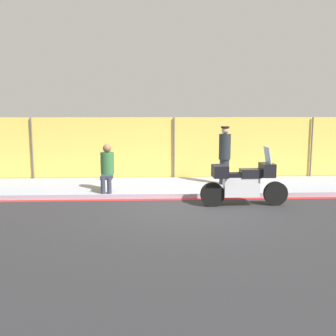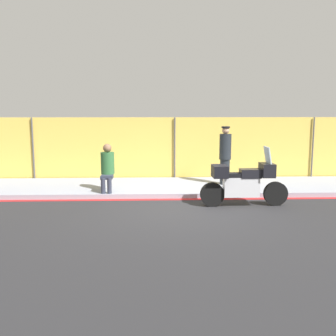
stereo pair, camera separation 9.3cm
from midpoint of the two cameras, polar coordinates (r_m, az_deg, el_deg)
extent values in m
plane|color=#262628|center=(9.66, 2.40, -5.98)|extent=(120.00, 120.00, 0.00)
cube|color=#8E93A3|center=(11.99, 1.51, -2.75)|extent=(34.68, 2.57, 0.13)
cube|color=red|center=(10.66, 1.97, -4.56)|extent=(34.68, 0.18, 0.01)
cube|color=gold|center=(13.19, 1.16, 2.72)|extent=(32.94, 0.08, 2.14)
cylinder|color=#4C4C51|center=(13.65, -18.80, 2.46)|extent=(0.05, 0.05, 2.14)
cylinder|color=#4C4C51|center=(13.09, 1.18, 2.68)|extent=(0.05, 0.05, 2.14)
cylinder|color=#4C4C51|center=(14.15, 20.43, 2.58)|extent=(0.05, 0.05, 2.14)
cylinder|color=black|center=(10.33, 15.59, -3.61)|extent=(0.61, 0.15, 0.61)
cylinder|color=black|center=(9.93, 6.70, -3.84)|extent=(0.61, 0.15, 0.61)
cube|color=silver|center=(10.04, 10.82, -2.69)|extent=(0.90, 0.30, 0.50)
cube|color=black|center=(10.04, 12.13, -0.76)|extent=(0.53, 0.32, 0.22)
cube|color=black|center=(9.96, 10.33, -1.01)|extent=(0.61, 0.29, 0.10)
cube|color=black|center=(10.14, 14.44, -0.29)|extent=(0.33, 0.48, 0.34)
cube|color=silver|center=(10.09, 14.52, 1.84)|extent=(0.11, 0.42, 0.42)
cube|color=black|center=(9.85, 7.78, -0.47)|extent=(0.37, 0.51, 0.30)
cylinder|color=#1E2328|center=(12.13, 8.46, -0.54)|extent=(0.29, 0.29, 0.77)
cylinder|color=#1E2328|center=(12.03, 8.54, 3.07)|extent=(0.36, 0.36, 0.77)
sphere|color=tan|center=(11.99, 8.59, 5.43)|extent=(0.22, 0.22, 0.22)
cylinder|color=black|center=(11.98, 8.60, 5.87)|extent=(0.25, 0.25, 0.05)
cylinder|color=#2D3342|center=(10.84, -9.16, -2.57)|extent=(0.12, 0.12, 0.43)
cylinder|color=#2D3342|center=(10.82, -8.26, -2.57)|extent=(0.12, 0.12, 0.43)
cube|color=#2D3342|center=(11.00, -8.61, -1.26)|extent=(0.32, 0.43, 0.10)
cylinder|color=#2D6033|center=(11.16, -8.52, 0.72)|extent=(0.38, 0.38, 0.61)
sphere|color=brown|center=(11.11, -8.57, 2.88)|extent=(0.24, 0.24, 0.24)
camera|label=1|loc=(0.05, -89.74, 0.04)|focal=42.00mm
camera|label=2|loc=(0.05, 90.26, -0.04)|focal=42.00mm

